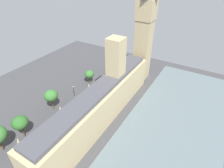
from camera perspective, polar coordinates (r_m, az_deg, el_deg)
ground_plane at (r=84.85m, az=-4.72°, el=-10.20°), size 143.55×143.55×0.00m
river_thames at (r=76.37m, az=16.12°, el=-18.13°), size 39.35×129.20×0.25m
parliament_building at (r=78.83m, az=-3.27°, el=-5.39°), size 11.21×73.55×33.32m
clock_tower at (r=102.41m, az=10.15°, el=17.41°), size 9.09×9.09×59.88m
car_white_under_trees at (r=108.45m, az=0.03°, el=1.39°), size 1.95×4.75×1.74m
car_black_opposite_hall at (r=102.73m, az=-3.99°, el=-0.72°), size 1.87×4.17×1.74m
car_silver_leading at (r=94.83m, az=-5.74°, el=-4.11°), size 1.87×4.80×1.74m
double_decker_bus_corner at (r=89.02m, az=-11.47°, el=-6.16°), size 2.81×10.55×4.75m
car_yellow_cab_midblock at (r=84.00m, az=-15.47°, el=-11.32°), size 2.11×4.84×1.74m
double_decker_bus_trailing at (r=78.13m, az=-21.62°, el=-15.22°), size 2.85×10.56×4.75m
pedestrian_by_river_gate at (r=78.56m, az=-17.13°, el=-15.76°), size 0.60×0.68×1.69m
plane_tree_near_tower at (r=79.72m, az=-26.62°, el=-10.68°), size 6.19×6.19×10.13m
plane_tree_kerbside at (r=105.19m, az=-7.05°, el=3.03°), size 5.25×5.25×7.91m
plane_tree_slot_10 at (r=88.48m, az=-18.41°, el=-3.44°), size 6.26×6.26×10.50m
street_lamp_slot_11 at (r=96.22m, az=-11.81°, el=-1.58°), size 0.56×0.56×6.19m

